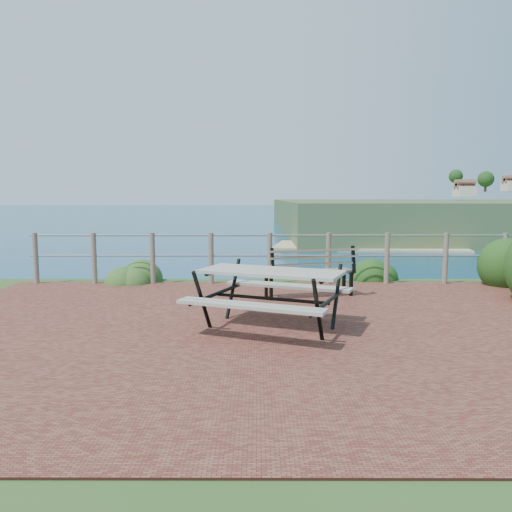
% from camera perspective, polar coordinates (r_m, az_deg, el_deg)
% --- Properties ---
extents(ground, '(10.00, 7.00, 0.12)m').
position_cam_1_polar(ground, '(6.59, 2.28, -8.35)').
color(ground, maroon).
rests_on(ground, ground).
extents(ocean, '(1200.00, 1200.00, 0.00)m').
position_cam_1_polar(ocean, '(206.36, 0.23, 6.33)').
color(ocean, '#145478').
rests_on(ocean, ground).
extents(safety_railing, '(9.40, 0.10, 1.00)m').
position_cam_1_polar(safety_railing, '(9.77, 1.57, 0.05)').
color(safety_railing, '#6B5B4C').
rests_on(safety_railing, ground).
extents(picnic_table, '(1.95, 1.47, 0.76)m').
position_cam_1_polar(picnic_table, '(6.45, 1.71, -4.23)').
color(picnic_table, '#9D988D').
rests_on(picnic_table, ground).
extents(park_bench, '(1.60, 0.78, 0.88)m').
position_cam_1_polar(park_bench, '(8.54, 6.09, -0.92)').
color(park_bench, brown).
rests_on(park_bench, ground).
extents(shrub_lip_west, '(0.86, 0.86, 0.63)m').
position_cam_1_polar(shrub_lip_west, '(10.47, -14.29, -2.87)').
color(shrub_lip_west, '#2A4E1D').
rests_on(shrub_lip_west, ground).
extents(shrub_lip_east, '(0.85, 0.85, 0.62)m').
position_cam_1_polar(shrub_lip_east, '(10.85, 14.03, -2.53)').
color(shrub_lip_east, '#1C4013').
rests_on(shrub_lip_east, ground).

